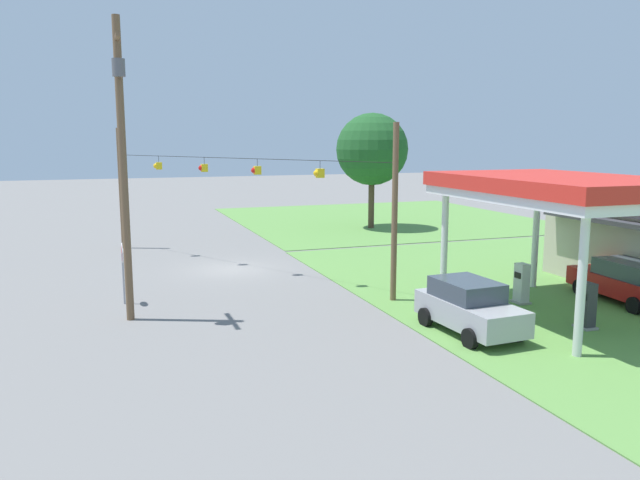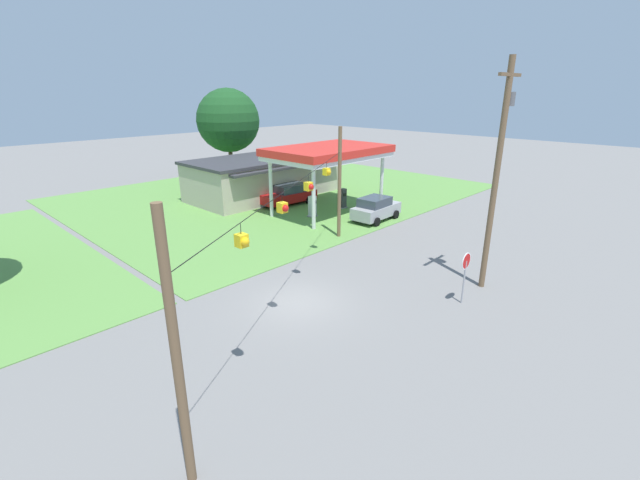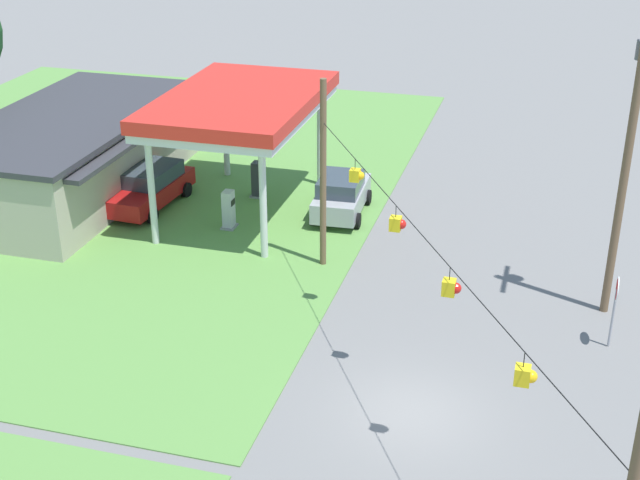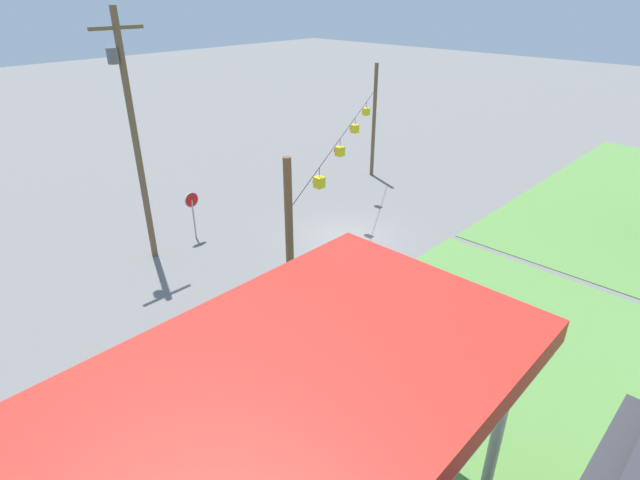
# 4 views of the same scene
# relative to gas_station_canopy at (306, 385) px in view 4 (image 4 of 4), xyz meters

# --- Properties ---
(ground_plane) EXTENTS (160.00, 160.00, 0.00)m
(ground_plane) POSITION_rel_gas_station_canopy_xyz_m (-12.42, -9.66, -4.76)
(ground_plane) COLOR slate
(gas_station_canopy) EXTENTS (9.37, 6.02, 5.27)m
(gas_station_canopy) POSITION_rel_gas_station_canopy_xyz_m (0.00, 0.00, 0.00)
(gas_station_canopy) COLOR silver
(gas_station_canopy) RESTS_ON ground
(fuel_pump_near) EXTENTS (0.71, 0.56, 1.66)m
(fuel_pump_near) POSITION_rel_gas_station_canopy_xyz_m (-1.79, -0.00, -3.96)
(fuel_pump_near) COLOR gray
(fuel_pump_near) RESTS_ON ground
(car_at_pumps_front) EXTENTS (4.33, 2.29, 1.83)m
(car_at_pumps_front) POSITION_rel_gas_station_canopy_xyz_m (0.84, -4.14, -3.81)
(car_at_pumps_front) COLOR #9E9EA3
(car_at_pumps_front) RESTS_ON ground
(stop_sign_roadside) EXTENTS (0.80, 0.08, 2.50)m
(stop_sign_roadside) POSITION_rel_gas_station_canopy_xyz_m (-7.14, -15.14, -2.94)
(stop_sign_roadside) COLOR #99999E
(stop_sign_roadside) RESTS_ON ground
(utility_pole_main) EXTENTS (2.20, 0.44, 10.81)m
(utility_pole_main) POSITION_rel_gas_station_canopy_xyz_m (-4.70, -15.01, 1.27)
(utility_pole_main) COLOR brown
(utility_pole_main) RESTS_ON ground
(signal_span_gantry) EXTENTS (17.17, 10.24, 7.26)m
(signal_span_gantry) POSITION_rel_gas_station_canopy_xyz_m (-12.42, -9.68, -0.76)
(signal_span_gantry) COLOR brown
(signal_span_gantry) RESTS_ON ground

